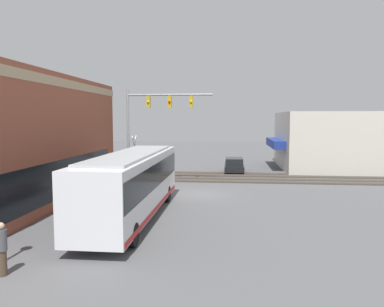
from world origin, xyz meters
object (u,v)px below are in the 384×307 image
Objects in this scene: parked_car_black at (234,166)px; pedestrian_by_lamp at (2,249)px; city_bus at (133,182)px; crossing_signal at (135,155)px; pedestrian_at_crossing at (147,173)px.

pedestrian_by_lamp is (-24.49, 7.81, 0.25)m from parked_car_black.
city_bus is 10.68m from crossing_signal.
parked_car_black is at bearing -44.96° from pedestrian_at_crossing.
city_bus is 6.84× the size of pedestrian_by_lamp.
pedestrian_at_crossing is (-0.28, -1.06, -1.39)m from crossing_signal.
crossing_signal is 10.52m from parked_car_black.
parked_car_black is 9.80m from pedestrian_at_crossing.
crossing_signal is 2.15× the size of pedestrian_at_crossing.
crossing_signal is 17.89m from pedestrian_by_lamp.
pedestrian_at_crossing is at bearing 135.04° from parked_car_black.
pedestrian_by_lamp is (-17.84, -0.18, -1.38)m from crossing_signal.
parked_car_black is at bearing -17.61° from city_bus.
pedestrian_by_lamp reaches higher than parked_car_black.
parked_car_black is (6.66, -7.99, -1.63)m from crossing_signal.
city_bus is 10.24m from pedestrian_at_crossing.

